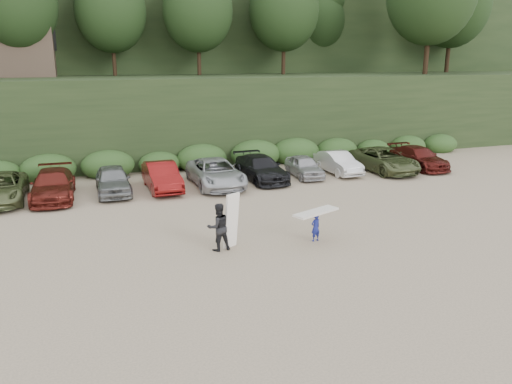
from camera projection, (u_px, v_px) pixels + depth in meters
name	position (u px, v px, depth m)	size (l,w,h in m)	color
ground	(266.00, 242.00, 20.48)	(120.00, 120.00, 0.00)	tan
hillside_backdrop	(137.00, 18.00, 50.15)	(90.00, 41.50, 28.00)	black
parked_cars	(195.00, 174.00, 29.06)	(33.76, 6.00, 1.62)	silver
child_surfer	(316.00, 221.00, 20.33)	(2.22, 1.35, 1.29)	navy
adult_surfer	(220.00, 226.00, 19.37)	(1.41, 0.83, 2.25)	black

